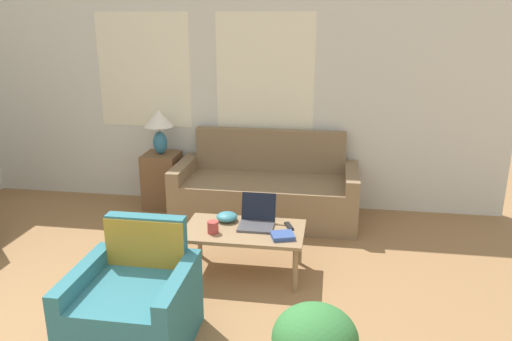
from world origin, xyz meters
TOP-DOWN VIEW (x-y plane):
  - wall_back at (-0.00, 3.74)m, footprint 6.64×0.06m
  - couch at (0.70, 3.30)m, footprint 1.98×0.84m
  - armchair at (0.13, 0.94)m, footprint 0.77×0.76m
  - side_table at (-0.55, 3.44)m, footprint 0.39×0.39m
  - table_lamp at (-0.55, 3.44)m, footprint 0.33×0.33m
  - coffee_table at (0.68, 2.01)m, footprint 1.03×0.59m
  - laptop at (0.78, 2.11)m, footprint 0.30×0.31m
  - cup_navy at (0.44, 1.89)m, footprint 0.09×0.09m
  - snack_bowl at (0.50, 2.16)m, footprint 0.19×0.19m
  - book_red at (1.03, 1.89)m, footprint 0.22×0.21m
  - tv_remote at (1.06, 2.11)m, footprint 0.10×0.16m

SIDE VIEW (x-z plane):
  - armchair at x=0.13m, z-range -0.14..0.68m
  - couch at x=0.70m, z-range -0.18..0.75m
  - side_table at x=-0.55m, z-range 0.00..0.64m
  - coffee_table at x=0.68m, z-range 0.16..0.58m
  - tv_remote at x=1.06m, z-range 0.41..0.43m
  - book_red at x=1.03m, z-range 0.41..0.45m
  - snack_bowl at x=0.50m, z-range 0.41..0.49m
  - cup_navy at x=0.44m, z-range 0.41..0.52m
  - laptop at x=0.78m, z-range 0.34..0.60m
  - table_lamp at x=-0.55m, z-range 0.73..1.24m
  - wall_back at x=0.00m, z-range 0.01..2.61m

